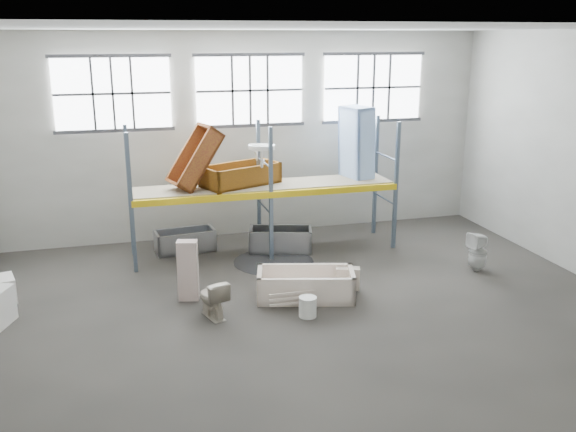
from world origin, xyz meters
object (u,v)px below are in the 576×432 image
object	(u,v)px
steel_tub_right	(281,239)
blue_tub_upright	(356,144)
cistern_tall	(188,270)
rust_tub_flat	(240,175)
bucket	(308,307)
toilet_beige	(212,298)
steel_tub_left	(185,241)
bathtub_beige	(306,284)
toilet_white	(478,252)

from	to	relation	value
steel_tub_right	blue_tub_upright	distance (m)	2.90
cistern_tall	rust_tub_flat	world-z (taller)	rust_tub_flat
blue_tub_upright	bucket	distance (m)	5.12
toilet_beige	cistern_tall	distance (m)	0.99
cistern_tall	steel_tub_left	bearing A→B (deg)	98.85
bathtub_beige	toilet_beige	bearing A→B (deg)	-153.89
bathtub_beige	toilet_white	world-z (taller)	toilet_white
bathtub_beige	blue_tub_upright	bearing A→B (deg)	69.55
steel_tub_left	steel_tub_right	size ratio (longest dim) A/B	0.94
toilet_beige	cistern_tall	bearing A→B (deg)	-88.22
steel_tub_right	bucket	bearing A→B (deg)	-97.24
bathtub_beige	rust_tub_flat	bearing A→B (deg)	116.56
cistern_tall	toilet_beige	bearing A→B (deg)	-56.60
rust_tub_flat	blue_tub_upright	size ratio (longest dim) A/B	1.00
steel_tub_right	rust_tub_flat	xyz separation A→B (m)	(-0.88, 0.21, 1.55)
toilet_beige	steel_tub_left	bearing A→B (deg)	-106.69
rust_tub_flat	steel_tub_left	bearing A→B (deg)	164.76
cistern_tall	rust_tub_flat	distance (m)	3.19
toilet_beige	steel_tub_right	distance (m)	3.83
bathtub_beige	rust_tub_flat	distance (m)	3.47
cistern_tall	blue_tub_upright	size ratio (longest dim) A/B	0.67
bathtub_beige	toilet_beige	world-z (taller)	toilet_beige
toilet_white	steel_tub_right	size ratio (longest dim) A/B	0.59
steel_tub_left	rust_tub_flat	world-z (taller)	rust_tub_flat
cistern_tall	bathtub_beige	bearing A→B (deg)	0.28
toilet_beige	steel_tub_left	size ratio (longest dim) A/B	0.53
bathtub_beige	blue_tub_upright	size ratio (longest dim) A/B	1.05
bathtub_beige	bucket	distance (m)	0.85
steel_tub_left	bucket	xyz separation A→B (m)	(1.70, -4.21, -0.06)
cistern_tall	steel_tub_left	distance (m)	2.89
cistern_tall	blue_tub_upright	world-z (taller)	blue_tub_upright
cistern_tall	rust_tub_flat	bearing A→B (deg)	72.41
cistern_tall	bucket	bearing A→B (deg)	-20.48
cistern_tall	steel_tub_left	world-z (taller)	cistern_tall
steel_tub_left	steel_tub_right	distance (m)	2.24
toilet_white	steel_tub_left	xyz separation A→B (m)	(-5.89, 3.00, -0.18)
blue_tub_upright	steel_tub_right	bearing A→B (deg)	-171.58
steel_tub_left	steel_tub_right	bearing A→B (deg)	-14.57
toilet_white	rust_tub_flat	bearing A→B (deg)	-129.27
cistern_tall	steel_tub_right	distance (m)	3.36
toilet_beige	blue_tub_upright	size ratio (longest dim) A/B	0.41
bathtub_beige	blue_tub_upright	distance (m)	4.37
steel_tub_right	rust_tub_flat	distance (m)	1.80
toilet_white	bucket	xyz separation A→B (m)	(-4.19, -1.21, -0.24)
toilet_white	bucket	bearing A→B (deg)	-83.22
rust_tub_flat	bucket	bearing A→B (deg)	-83.79
cistern_tall	blue_tub_upright	xyz separation A→B (m)	(4.38, 2.58, 1.81)
steel_tub_left	blue_tub_upright	world-z (taller)	blue_tub_upright
bucket	rust_tub_flat	bearing A→B (deg)	96.21
toilet_beige	rust_tub_flat	distance (m)	3.91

